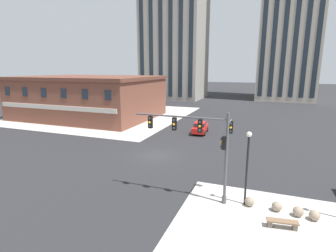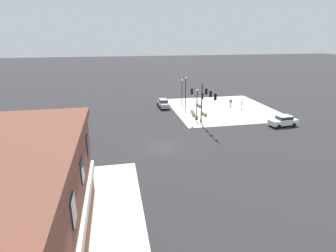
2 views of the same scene
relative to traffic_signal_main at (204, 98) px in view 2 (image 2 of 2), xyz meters
name	(u,v)px [view 2 (image 2 of 2)]	position (x,y,z in m)	size (l,w,h in m)	color
ground_plane	(164,146)	(-7.10, 7.64, -4.40)	(320.00, 320.00, 0.00)	#262628
sidewalk_corner_slab	(222,109)	(8.90, -6.86, -4.40)	(20.00, 19.00, 0.02)	#B7B2A8
traffic_signal_main	(204,98)	(0.00, 0.00, 0.00)	(6.89, 2.09, 6.46)	#4C4C51
bollard_sphere_curb_a	(197,117)	(3.23, 0.05, -4.07)	(0.65, 0.65, 0.65)	gray
bollard_sphere_curb_b	(194,114)	(4.98, 0.01, -4.07)	(0.65, 0.65, 0.65)	gray
bollard_sphere_curb_c	(193,112)	(6.23, -0.20, -4.07)	(0.65, 0.65, 0.65)	gray
bollard_sphere_curb_d	(192,111)	(7.14, -0.34, -4.07)	(0.65, 0.65, 0.65)	gray
bench_near_signal	(204,113)	(5.23, -1.94, -4.07)	(1.85, 0.72, 0.49)	brown
bench_mid_block	(199,105)	(11.19, -2.87, -4.07)	(1.82, 0.57, 0.49)	brown
pedestrian_near_bench	(241,104)	(8.12, -10.46, -3.43)	(0.50, 0.33, 1.68)	gray
pedestrian_at_curb	(231,102)	(9.91, -9.06, -3.45)	(0.27, 0.54, 1.65)	gray
street_lamp_corner_near	(197,101)	(2.90, 0.19, -1.11)	(0.36, 0.36, 5.21)	black
street_lamp_mid_sidewalk	(186,90)	(9.65, 0.33, -0.57)	(0.36, 0.36, 6.21)	black
street_lamp_corner_far	(182,89)	(13.97, -0.12, -1.17)	(0.36, 0.36, 5.10)	black
car_main_northbound_far	(283,120)	(-2.90, -12.12, -3.48)	(2.17, 4.53, 1.68)	silver
car_main_southbound_near	(71,140)	(-5.00, 19.12, -3.48)	(2.13, 4.52, 1.68)	red
car_main_southbound_far	(163,103)	(11.85, 4.18, -3.48)	(4.45, 1.99, 1.68)	#99999E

